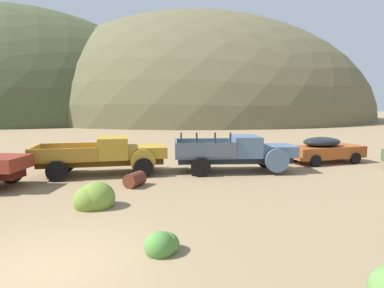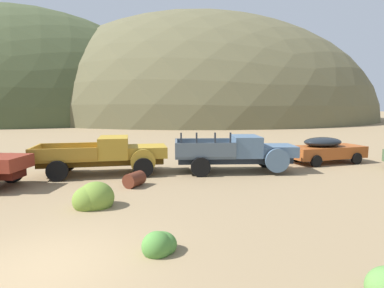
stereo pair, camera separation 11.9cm
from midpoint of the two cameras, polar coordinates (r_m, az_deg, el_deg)
The scene contains 9 objects.
ground_plane at distance 7.84m, azimuth -26.03°, elevation -20.03°, with size 300.00×300.00×0.00m, color #937A56.
hill_far_right at distance 78.33m, azimuth -29.65°, elevation 3.70°, with size 71.75×52.01×47.31m, color #424C2D.
hill_distant at distance 83.35m, azimuth 0.54°, elevation 4.80°, with size 85.61×81.12×50.68m, color brown.
truck_mustard at distance 16.27m, azimuth -14.58°, elevation -1.86°, with size 6.59×3.11×1.89m.
truck_chalk_blue at distance 16.51m, azimuth 8.98°, elevation -1.52°, with size 6.28×2.48×2.16m.
car_oxide_orange at distance 20.54m, azimuth 23.33°, elevation -0.89°, with size 5.13×2.82×1.57m.
oil_drum_tipped at distance 13.67m, azimuth -10.68°, elevation -6.40°, with size 0.99×1.10×0.62m.
bush_back_edge at distance 7.81m, azimuth -6.02°, elevation -17.96°, with size 0.84×0.79×0.69m.
bush_front_right at distance 11.34m, azimuth -17.81°, elevation -9.55°, with size 1.39×1.16×1.13m.
Camera 1 is at (2.62, -6.48, 3.50)m, focal length 29.14 mm.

